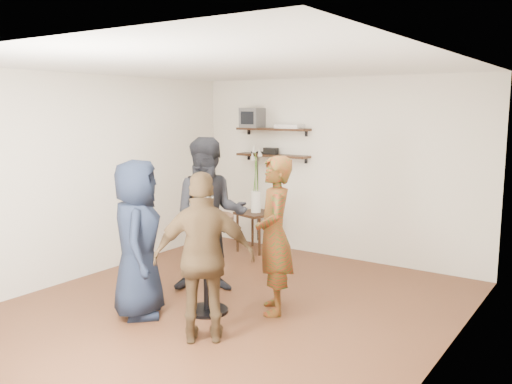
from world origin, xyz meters
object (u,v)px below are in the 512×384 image
(person_navy, at_px, (137,239))
(person_brown, at_px, (204,258))
(radio, at_px, (271,151))
(person_plaid, at_px, (274,235))
(person_dark, at_px, (210,215))
(side_table, at_px, (256,219))
(dvd_deck, at_px, (289,126))
(drinks_table, at_px, (207,251))
(crt_monitor, at_px, (253,118))

(person_navy, xyz_separation_m, person_brown, (0.98, -0.09, -0.03))
(radio, distance_m, person_plaid, 2.77)
(person_dark, bearing_deg, side_table, 71.49)
(dvd_deck, bearing_deg, drinks_table, -77.68)
(crt_monitor, distance_m, person_brown, 3.84)
(crt_monitor, xyz_separation_m, person_dark, (0.82, -2.08, -1.10))
(crt_monitor, height_order, radio, crt_monitor)
(side_table, height_order, person_plaid, person_plaid)
(radio, xyz_separation_m, side_table, (-0.09, -0.28, -1.02))
(dvd_deck, bearing_deg, person_plaid, -62.65)
(side_table, relative_size, person_dark, 0.34)
(crt_monitor, relative_size, person_brown, 0.20)
(dvd_deck, bearing_deg, person_navy, -89.21)
(person_plaid, distance_m, person_navy, 1.43)
(crt_monitor, distance_m, person_navy, 3.42)
(dvd_deck, height_order, radio, dvd_deck)
(drinks_table, relative_size, person_navy, 0.64)
(drinks_table, xyz_separation_m, person_brown, (0.44, -0.57, 0.12))
(dvd_deck, relative_size, drinks_table, 0.38)
(person_plaid, bearing_deg, side_table, -177.22)
(person_plaid, bearing_deg, drinks_table, -90.00)
(person_navy, distance_m, person_brown, 0.98)
(dvd_deck, xyz_separation_m, person_brown, (1.02, -3.23, -1.10))
(person_plaid, bearing_deg, radio, 177.60)
(person_plaid, relative_size, person_dark, 0.91)
(crt_monitor, height_order, dvd_deck, crt_monitor)
(drinks_table, bearing_deg, dvd_deck, 102.32)
(person_plaid, bearing_deg, crt_monitor, -176.85)
(drinks_table, bearing_deg, person_brown, -52.27)
(crt_monitor, bearing_deg, person_dark, -68.50)
(dvd_deck, xyz_separation_m, person_navy, (0.04, -3.13, -1.07))
(radio, bearing_deg, crt_monitor, 180.00)
(side_table, distance_m, person_navy, 2.91)
(dvd_deck, xyz_separation_m, person_plaid, (1.16, -2.24, -1.06))
(dvd_deck, bearing_deg, crt_monitor, 180.00)
(crt_monitor, distance_m, side_table, 1.56)
(crt_monitor, bearing_deg, drinks_table, -64.98)
(radio, height_order, side_table, radio)
(dvd_deck, distance_m, person_navy, 3.31)
(crt_monitor, xyz_separation_m, drinks_table, (1.24, -2.66, -1.34))
(drinks_table, relative_size, person_brown, 0.66)
(crt_monitor, relative_size, person_dark, 0.17)
(dvd_deck, height_order, person_plaid, dvd_deck)
(side_table, xyz_separation_m, person_plaid, (1.57, -1.96, 0.34))
(radio, height_order, person_navy, person_navy)
(side_table, height_order, person_dark, person_dark)
(person_plaid, xyz_separation_m, person_navy, (-1.12, -0.89, -0.01))
(radio, distance_m, drinks_table, 2.93)
(person_plaid, bearing_deg, person_brown, -44.10)
(crt_monitor, bearing_deg, person_navy, -77.33)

